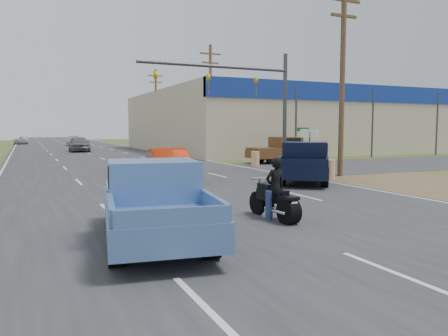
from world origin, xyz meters
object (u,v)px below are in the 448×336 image
red_convertible (169,165)px  blue_pickup (153,200)px  rider (275,191)px  distant_car_silver (73,141)px  distant_car_white (21,140)px  navy_pickup (305,162)px  brown_pickup (285,150)px  distant_car_grey (79,144)px  motorcycle (276,203)px

red_convertible → blue_pickup: blue_pickup is taller
rider → distant_car_silver: rider is taller
red_convertible → distant_car_silver: 48.78m
red_convertible → distant_car_white: (-6.94, 58.06, -0.17)m
navy_pickup → distant_car_white: navy_pickup is taller
navy_pickup → brown_pickup: size_ratio=1.01×
blue_pickup → red_convertible: bearing=79.4°
navy_pickup → brown_pickup: 11.58m
distant_car_grey → distant_car_white: (-6.00, 28.05, -0.23)m
rider → distant_car_white: (-6.95, 67.84, -0.20)m
red_convertible → brown_pickup: bearing=39.7°
rider → navy_pickup: (5.91, 7.00, 0.14)m
red_convertible → distant_car_white: 58.47m
rider → distant_car_silver: size_ratio=0.34×
red_convertible → motorcycle: (0.01, -9.84, -0.29)m
motorcycle → distant_car_silver: (0.26, 58.62, 0.21)m
brown_pickup → distant_car_silver: brown_pickup is taller
distant_car_silver → distant_car_white: distant_car_silver is taller
motorcycle → brown_pickup: 20.67m
navy_pickup → blue_pickup: bearing=-103.4°
distant_car_grey → distant_car_white: distant_car_grey is taller
red_convertible → distant_car_silver: red_convertible is taller
rider → brown_pickup: (11.26, 17.27, 0.14)m
navy_pickup → distant_car_grey: (-6.86, 32.78, -0.11)m
red_convertible → motorcycle: 9.85m
distant_car_grey → distant_car_silver: distant_car_grey is taller
brown_pickup → distant_car_silver: bearing=16.2°
motorcycle → distant_car_white: distant_car_white is taller
distant_car_silver → red_convertible: bearing=-83.6°
blue_pickup → navy_pickup: navy_pickup is taller
blue_pickup → distant_car_white: 68.61m
brown_pickup → distant_car_grey: bearing=29.7°
distant_car_silver → distant_car_white: bearing=134.6°
red_convertible → distant_car_white: size_ratio=1.07×
brown_pickup → distant_car_silver: 42.73m
red_convertible → navy_pickup: size_ratio=0.82×
motorcycle → navy_pickup: navy_pickup is taller
distant_car_silver → distant_car_grey: bearing=-86.9°
motorcycle → navy_pickup: 9.22m
distant_car_grey → distant_car_silver: 18.81m
distant_car_silver → distant_car_white: (-7.21, 9.28, -0.09)m
brown_pickup → distant_car_white: bearing=21.0°
blue_pickup → distant_car_grey: bearing=94.8°
blue_pickup → distant_car_silver: bearing=94.9°
rider → distant_car_grey: size_ratio=0.33×
red_convertible → brown_pickup: 13.53m
brown_pickup → distant_car_silver: size_ratio=1.19×
blue_pickup → distant_car_grey: (2.72, 40.48, -0.07)m
distant_car_grey → navy_pickup: bearing=-77.2°
navy_pickup → distant_car_silver: (-5.65, 51.56, -0.25)m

